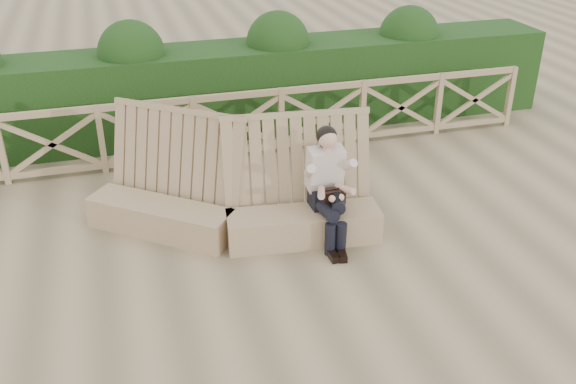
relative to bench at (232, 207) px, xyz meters
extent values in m
plane|color=brown|center=(0.60, -1.15, -0.39)|extent=(60.00, 60.00, 0.00)
cube|color=#8C7650|center=(-0.90, 0.28, -0.18)|extent=(1.84, 1.60, 0.42)
cube|color=#8C7650|center=(-0.73, 0.50, 0.40)|extent=(1.80, 1.55, 1.54)
cube|color=#8C7650|center=(0.83, -0.43, -0.18)|extent=(1.99, 0.72, 0.42)
cube|color=#8C7650|center=(0.87, -0.16, 0.40)|extent=(1.98, 0.66, 1.54)
cube|color=black|center=(1.15, -0.36, 0.15)|extent=(0.41, 0.30, 0.25)
cube|color=beige|center=(1.15, -0.30, 0.53)|extent=(0.45, 0.33, 0.59)
sphere|color=tan|center=(1.15, -0.36, 0.96)|extent=(0.24, 0.24, 0.23)
sphere|color=black|center=(1.15, -0.32, 0.98)|extent=(0.26, 0.26, 0.26)
cylinder|color=black|center=(1.06, -0.59, 0.13)|extent=(0.18, 0.52, 0.17)
cylinder|color=black|center=(1.24, -0.57, 0.21)|extent=(0.18, 0.52, 0.19)
cylinder|color=black|center=(1.05, -0.84, -0.18)|extent=(0.14, 0.14, 0.42)
cylinder|color=black|center=(1.19, -0.86, -0.18)|extent=(0.14, 0.14, 0.42)
cube|color=black|center=(1.05, -0.94, -0.35)|extent=(0.11, 0.27, 0.09)
cube|color=black|center=(1.17, -0.96, -0.35)|extent=(0.11, 0.27, 0.09)
cube|color=black|center=(1.18, -0.56, 0.26)|extent=(0.28, 0.17, 0.18)
cube|color=black|center=(1.16, -0.74, 0.33)|extent=(0.08, 0.10, 0.13)
cube|color=#988258|center=(0.60, 2.35, 0.66)|extent=(10.10, 0.07, 0.10)
cube|color=#988258|center=(0.60, 2.35, -0.27)|extent=(10.10, 0.07, 0.10)
cube|color=black|center=(0.60, 3.55, 0.36)|extent=(12.00, 1.20, 1.50)
camera|label=1|loc=(-1.31, -7.14, 4.01)|focal=40.00mm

